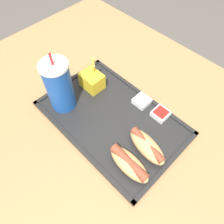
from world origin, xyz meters
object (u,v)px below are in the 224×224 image
(fries_carton, at_px, (92,80))
(hot_dog_far, at_px, (129,163))
(soda_cup, at_px, (59,86))
(sauce_cup_mayo, at_px, (142,101))
(hot_dog_near, at_px, (147,146))
(sauce_cup_ketchup, at_px, (161,114))

(fries_carton, bearing_deg, hot_dog_far, 156.50)
(soda_cup, distance_m, sauce_cup_mayo, 0.26)
(hot_dog_far, distance_m, sauce_cup_mayo, 0.22)
(hot_dog_near, height_order, fries_carton, fries_carton)
(sauce_cup_ketchup, bearing_deg, sauce_cup_mayo, 3.10)
(hot_dog_far, distance_m, hot_dog_near, 0.07)
(hot_dog_far, xyz_separation_m, hot_dog_near, (-0.00, -0.07, -0.00))
(hot_dog_near, height_order, sauce_cup_mayo, hot_dog_near)
(soda_cup, relative_size, hot_dog_far, 1.58)
(sauce_cup_mayo, xyz_separation_m, sauce_cup_ketchup, (-0.07, -0.00, 0.00))
(sauce_cup_mayo, relative_size, sauce_cup_ketchup, 1.00)
(sauce_cup_mayo, bearing_deg, sauce_cup_ketchup, -176.90)
(soda_cup, bearing_deg, hot_dog_far, 178.60)
(hot_dog_near, xyz_separation_m, sauce_cup_ketchup, (0.04, -0.12, -0.01))
(hot_dog_far, bearing_deg, sauce_cup_ketchup, -77.15)
(fries_carton, relative_size, sauce_cup_mayo, 2.28)
(fries_carton, xyz_separation_m, sauce_cup_mayo, (-0.16, -0.06, -0.02))
(sauce_cup_mayo, height_order, sauce_cup_ketchup, same)
(hot_dog_far, height_order, sauce_cup_mayo, hot_dog_far)
(hot_dog_far, relative_size, fries_carton, 1.21)
(hot_dog_far, bearing_deg, hot_dog_near, -90.00)
(fries_carton, height_order, sauce_cup_mayo, fries_carton)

